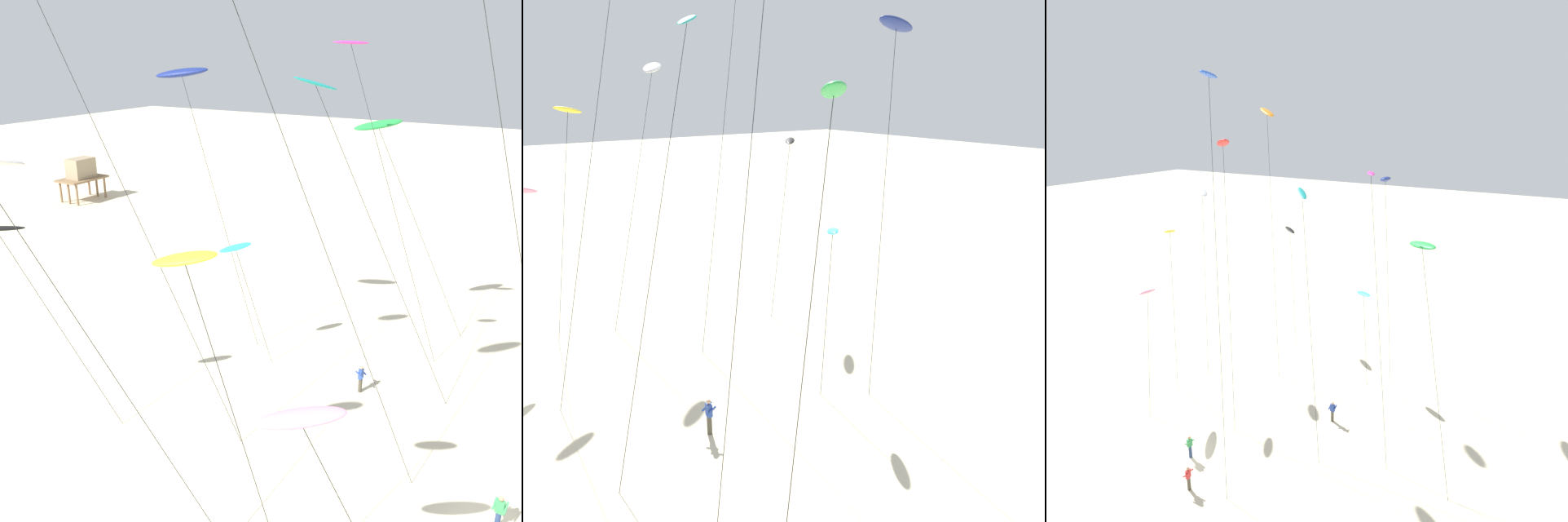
{
  "view_description": "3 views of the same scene",
  "coord_description": "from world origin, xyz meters",
  "views": [
    {
      "loc": [
        -20.14,
        -0.9,
        18.4
      ],
      "look_at": [
        1.68,
        12.05,
        8.88
      ],
      "focal_mm": 39.33,
      "sensor_mm": 36.0,
      "label": 1
    },
    {
      "loc": [
        25.61,
        -1.34,
        14.31
      ],
      "look_at": [
        3.68,
        14.57,
        5.94
      ],
      "focal_mm": 38.93,
      "sensor_mm": 36.0,
      "label": 2
    },
    {
      "loc": [
        20.82,
        -19.6,
        22.42
      ],
      "look_at": [
        0.93,
        14.48,
        10.3
      ],
      "focal_mm": 32.99,
      "sensor_mm": 36.0,
      "label": 3
    }
  ],
  "objects": [
    {
      "name": "kite_teal",
      "position": [
        3.19,
        9.93,
        16.4
      ],
      "size": [
        5.86,
        7.13,
        17.3
      ],
      "color": "teal",
      "rests_on": "ground"
    },
    {
      "name": "kite_yellow",
      "position": [
        -8.74,
        8.22,
        12.85
      ],
      "size": [
        2.66,
        3.52,
        13.4
      ],
      "color": "yellow",
      "rests_on": "ground"
    },
    {
      "name": "kite_cyan",
      "position": [
        5.63,
        16.05,
        7.57
      ],
      "size": [
        2.34,
        2.5,
        7.94
      ],
      "color": "#33BFE0",
      "rests_on": "ground"
    },
    {
      "name": "kite_pink",
      "position": [
        -8.26,
        4.88,
        8.8
      ],
      "size": [
        3.26,
        4.36,
        9.41
      ],
      "color": "pink",
      "rests_on": "ground"
    },
    {
      "name": "kite_magenta",
      "position": [
        8.27,
        10.49,
        17.91
      ],
      "size": [
        4.69,
        5.95,
        18.73
      ],
      "color": "#D8339E",
      "rests_on": "ground"
    },
    {
      "name": "kite_navy",
      "position": [
        5.8,
        19.48,
        17.01
      ],
      "size": [
        3.54,
        4.84,
        17.55
      ],
      "color": "navy",
      "rests_on": "ground"
    },
    {
      "name": "kite_green",
      "position": [
        12.1,
        10.31,
        14.14
      ],
      "size": [
        5.73,
        6.72,
        14.67
      ],
      "color": "green",
      "rests_on": "ground"
    },
    {
      "name": "kite_flyer_middle",
      "position": [
        0.16,
        -0.0,
        0.89
      ],
      "size": [
        0.57,
        0.59,
        1.67
      ],
      "color": "navy",
      "rests_on": "ground"
    },
    {
      "name": "kite_flyer_furthest",
      "position": [
        6.67,
        8.45,
        0.89
      ],
      "size": [
        0.57,
        0.54,
        1.67
      ],
      "color": "#4C4738",
      "rests_on": "ground"
    },
    {
      "name": "stilt_house",
      "position": [
        29.62,
        54.98,
        3.69
      ],
      "size": [
        5.85,
        3.6,
        5.37
      ],
      "color": "#846647",
      "rests_on": "ground"
    }
  ]
}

